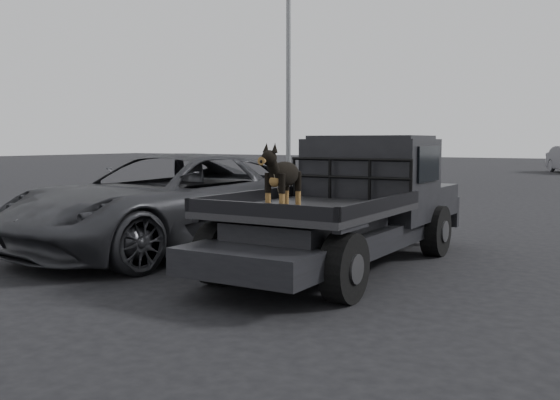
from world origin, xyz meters
The scene contains 7 objects.
ground centered at (0.00, 0.00, 0.00)m, with size 120.00×120.00×0.00m, color black.
flatbed_ute centered at (-0.25, 2.19, 0.46)m, with size 2.00×5.40×0.92m, color black, non-canonical shape.
ute_cab centered at (-0.25, 3.14, 1.36)m, with size 1.72×1.30×0.88m, color black, non-canonical shape.
headache_rack centered at (-0.25, 2.39, 1.20)m, with size 1.80×0.08×0.55m, color black, non-canonical shape.
dog centered at (-0.23, 0.58, 1.29)m, with size 0.32×0.60×0.74m, color black, non-canonical shape.
parked_suv centered at (-3.17, 2.05, 0.76)m, with size 2.53×5.48×1.52m, color #313236.
floodlight_near centered at (-8.67, 15.13, 6.89)m, with size 1.08×0.28×12.60m.
Camera 1 is at (3.36, -5.44, 1.72)m, focal length 40.00 mm.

